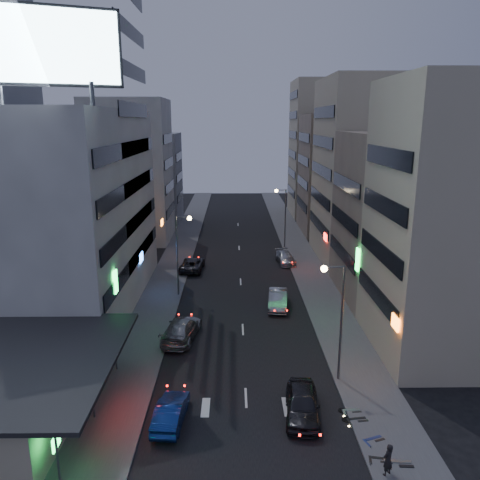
{
  "coord_description": "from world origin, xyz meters",
  "views": [
    {
      "loc": [
        -0.74,
        -22.2,
        17.04
      ],
      "look_at": [
        -0.14,
        20.51,
        6.11
      ],
      "focal_mm": 35.0,
      "sensor_mm": 36.0,
      "label": 1
    }
  ],
  "objects_px": {
    "road_car_blue": "(171,412)",
    "scooter_blue": "(381,426)",
    "parked_car_right_far": "(285,258)",
    "road_car_silver": "(181,329)",
    "scooter_black_a": "(392,449)",
    "scooter_silver_b": "(360,401)",
    "scooter_black_b": "(366,408)",
    "parked_car_right_near": "(302,404)",
    "parked_car_right_mid": "(278,299)",
    "person": "(388,460)",
    "parked_car_left": "(192,264)",
    "scooter_silver_a": "(412,450)"
  },
  "relations": [
    {
      "from": "road_car_blue",
      "to": "scooter_blue",
      "type": "height_order",
      "value": "road_car_blue"
    },
    {
      "from": "parked_car_right_far",
      "to": "road_car_silver",
      "type": "distance_m",
      "value": 23.01
    },
    {
      "from": "scooter_black_a",
      "to": "scooter_silver_b",
      "type": "distance_m",
      "value": 4.37
    },
    {
      "from": "road_car_silver",
      "to": "scooter_black_b",
      "type": "relative_size",
      "value": 3.33
    },
    {
      "from": "scooter_black_a",
      "to": "scooter_black_b",
      "type": "xyz_separation_m",
      "value": [
        -0.39,
        3.51,
        0.02
      ]
    },
    {
      "from": "scooter_blue",
      "to": "scooter_silver_b",
      "type": "bearing_deg",
      "value": -8.38
    },
    {
      "from": "parked_car_right_near",
      "to": "parked_car_right_mid",
      "type": "height_order",
      "value": "parked_car_right_near"
    },
    {
      "from": "parked_car_right_mid",
      "to": "person",
      "type": "height_order",
      "value": "person"
    },
    {
      "from": "parked_car_right_far",
      "to": "person",
      "type": "height_order",
      "value": "person"
    },
    {
      "from": "scooter_black_b",
      "to": "scooter_silver_b",
      "type": "relative_size",
      "value": 1.09
    },
    {
      "from": "parked_car_left",
      "to": "scooter_black_b",
      "type": "xyz_separation_m",
      "value": [
        12.58,
        -28.34,
        -0.09
      ]
    },
    {
      "from": "parked_car_right_mid",
      "to": "scooter_silver_b",
      "type": "xyz_separation_m",
      "value": [
        3.46,
        -16.14,
        -0.19
      ]
    },
    {
      "from": "road_car_silver",
      "to": "person",
      "type": "distance_m",
      "value": 19.17
    },
    {
      "from": "scooter_silver_a",
      "to": "scooter_blue",
      "type": "relative_size",
      "value": 1.19
    },
    {
      "from": "road_car_blue",
      "to": "person",
      "type": "xyz_separation_m",
      "value": [
        11.18,
        -4.42,
        0.26
      ]
    },
    {
      "from": "parked_car_left",
      "to": "scooter_silver_b",
      "type": "relative_size",
      "value": 3.33
    },
    {
      "from": "parked_car_left",
      "to": "road_car_silver",
      "type": "xyz_separation_m",
      "value": [
        0.64,
        -17.82,
        0.1
      ]
    },
    {
      "from": "parked_car_left",
      "to": "person",
      "type": "distance_m",
      "value": 35.23
    },
    {
      "from": "scooter_blue",
      "to": "scooter_black_a",
      "type": "bearing_deg",
      "value": 160.53
    },
    {
      "from": "scooter_silver_a",
      "to": "scooter_blue",
      "type": "bearing_deg",
      "value": 29.49
    },
    {
      "from": "parked_car_right_near",
      "to": "road_car_silver",
      "type": "distance_m",
      "value": 13.13
    },
    {
      "from": "person",
      "to": "scooter_silver_b",
      "type": "distance_m",
      "value": 5.48
    },
    {
      "from": "scooter_silver_a",
      "to": "scooter_blue",
      "type": "height_order",
      "value": "scooter_silver_a"
    },
    {
      "from": "scooter_black_b",
      "to": "parked_car_right_near",
      "type": "bearing_deg",
      "value": 77.35
    },
    {
      "from": "scooter_black_b",
      "to": "parked_car_left",
      "type": "bearing_deg",
      "value": 15.76
    },
    {
      "from": "parked_car_left",
      "to": "scooter_blue",
      "type": "height_order",
      "value": "parked_car_left"
    },
    {
      "from": "scooter_black_a",
      "to": "parked_car_right_far",
      "type": "bearing_deg",
      "value": 13.08
    },
    {
      "from": "parked_car_right_far",
      "to": "scooter_black_b",
      "type": "height_order",
      "value": "parked_car_right_far"
    },
    {
      "from": "parked_car_right_far",
      "to": "scooter_silver_b",
      "type": "xyz_separation_m",
      "value": [
        1.24,
        -30.14,
        -0.08
      ]
    },
    {
      "from": "scooter_silver_a",
      "to": "scooter_silver_b",
      "type": "height_order",
      "value": "scooter_silver_a"
    },
    {
      "from": "road_car_silver",
      "to": "scooter_blue",
      "type": "relative_size",
      "value": 3.41
    },
    {
      "from": "scooter_silver_a",
      "to": "scooter_black_b",
      "type": "relative_size",
      "value": 1.16
    },
    {
      "from": "scooter_black_b",
      "to": "scooter_silver_b",
      "type": "height_order",
      "value": "scooter_black_b"
    },
    {
      "from": "road_car_blue",
      "to": "scooter_silver_b",
      "type": "relative_size",
      "value": 2.7
    },
    {
      "from": "parked_car_right_far",
      "to": "scooter_silver_b",
      "type": "relative_size",
      "value": 2.95
    },
    {
      "from": "scooter_black_a",
      "to": "scooter_silver_a",
      "type": "distance_m",
      "value": 0.97
    },
    {
      "from": "parked_car_left",
      "to": "scooter_silver_b",
      "type": "bearing_deg",
      "value": 118.07
    },
    {
      "from": "parked_car_right_near",
      "to": "scooter_silver_a",
      "type": "height_order",
      "value": "parked_car_right_near"
    },
    {
      "from": "parked_car_right_near",
      "to": "scooter_silver_a",
      "type": "distance_m",
      "value": 6.44
    },
    {
      "from": "parked_car_right_mid",
      "to": "scooter_blue",
      "type": "height_order",
      "value": "parked_car_right_mid"
    },
    {
      "from": "parked_car_right_mid",
      "to": "road_car_blue",
      "type": "xyz_separation_m",
      "value": [
        -7.8,
        -17.19,
        -0.09
      ]
    },
    {
      "from": "parked_car_left",
      "to": "scooter_silver_a",
      "type": "bearing_deg",
      "value": 117.2
    },
    {
      "from": "parked_car_right_mid",
      "to": "parked_car_left",
      "type": "relative_size",
      "value": 0.91
    },
    {
      "from": "scooter_silver_b",
      "to": "road_car_silver",
      "type": "bearing_deg",
      "value": 45.33
    },
    {
      "from": "parked_car_right_mid",
      "to": "scooter_black_b",
      "type": "distance_m",
      "value": 17.34
    },
    {
      "from": "parked_car_right_far",
      "to": "scooter_black_a",
      "type": "bearing_deg",
      "value": -93.81
    },
    {
      "from": "parked_car_right_near",
      "to": "scooter_black_a",
      "type": "relative_size",
      "value": 2.87
    },
    {
      "from": "scooter_black_b",
      "to": "scooter_silver_a",
      "type": "bearing_deg",
      "value": -168.41
    },
    {
      "from": "parked_car_right_far",
      "to": "scooter_silver_b",
      "type": "bearing_deg",
      "value": -94.39
    },
    {
      "from": "parked_car_right_mid",
      "to": "road_car_silver",
      "type": "xyz_separation_m",
      "value": [
        -8.34,
        -6.45,
        0.04
      ]
    }
  ]
}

